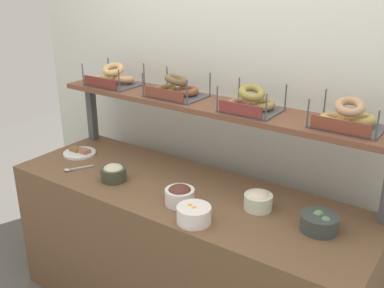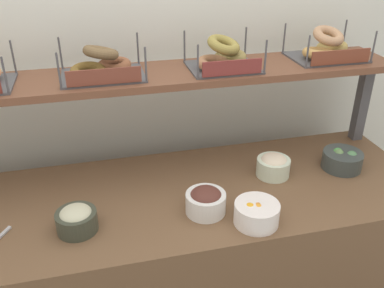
# 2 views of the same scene
# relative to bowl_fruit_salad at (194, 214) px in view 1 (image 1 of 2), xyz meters

# --- Properties ---
(back_wall) EXTENTS (3.29, 0.06, 2.40)m
(back_wall) POSITION_rel_bowl_fruit_salad_xyz_m (-0.24, 0.80, 0.31)
(back_wall) COLOR silver
(back_wall) RESTS_ON ground_plane
(deli_counter) EXTENTS (2.09, 0.70, 0.85)m
(deli_counter) POSITION_rel_bowl_fruit_salad_xyz_m (-0.24, 0.25, -0.47)
(deli_counter) COLOR brown
(deli_counter) RESTS_ON ground_plane
(shelf_riser_left) EXTENTS (0.05, 0.05, 0.40)m
(shelf_riser_left) POSITION_rel_bowl_fruit_salad_xyz_m (-1.22, 0.52, 0.16)
(shelf_riser_left) COLOR #4C4C51
(shelf_riser_left) RESTS_ON deli_counter
(upper_shelf) EXTENTS (2.05, 0.32, 0.03)m
(upper_shelf) POSITION_rel_bowl_fruit_salad_xyz_m (-0.24, 0.52, 0.37)
(upper_shelf) COLOR brown
(upper_shelf) RESTS_ON shelf_riser_left
(bowl_fruit_salad) EXTENTS (0.17, 0.17, 0.09)m
(bowl_fruit_salad) POSITION_rel_bowl_fruit_salad_xyz_m (0.00, 0.00, 0.00)
(bowl_fruit_salad) COLOR white
(bowl_fruit_salad) RESTS_ON deli_counter
(bowl_chocolate_spread) EXTENTS (0.15, 0.15, 0.10)m
(bowl_chocolate_spread) POSITION_rel_bowl_fruit_salad_xyz_m (-0.16, 0.11, 0.01)
(bowl_chocolate_spread) COLOR white
(bowl_chocolate_spread) RESTS_ON deli_counter
(bowl_potato_salad) EXTENTS (0.14, 0.14, 0.10)m
(bowl_potato_salad) POSITION_rel_bowl_fruit_salad_xyz_m (0.19, 0.29, 0.01)
(bowl_potato_salad) COLOR silver
(bowl_potato_salad) RESTS_ON deli_counter
(bowl_tuna_salad) EXTENTS (0.15, 0.15, 0.10)m
(bowl_tuna_salad) POSITION_rel_bowl_fruit_salad_xyz_m (-0.64, 0.12, 0.01)
(bowl_tuna_salad) COLOR #3B4033
(bowl_tuna_salad) RESTS_ON deli_counter
(bowl_veggie_mix) EXTENTS (0.17, 0.17, 0.09)m
(bowl_veggie_mix) POSITION_rel_bowl_fruit_salad_xyz_m (0.51, 0.27, 0.00)
(bowl_veggie_mix) COLOR #3B4341
(bowl_veggie_mix) RESTS_ON deli_counter
(serving_plate_white) EXTENTS (0.21, 0.21, 0.04)m
(serving_plate_white) POSITION_rel_bowl_fruit_salad_xyz_m (-1.09, 0.27, -0.03)
(serving_plate_white) COLOR white
(serving_plate_white) RESTS_ON deli_counter
(serving_spoon_near_plate) EXTENTS (0.11, 0.16, 0.01)m
(serving_spoon_near_plate) POSITION_rel_bowl_fruit_salad_xyz_m (-0.93, 0.08, -0.04)
(serving_spoon_near_plate) COLOR #B7B7BC
(serving_spoon_near_plate) RESTS_ON deli_counter
(bagel_basket_plain) EXTENTS (0.33, 0.25, 0.14)m
(bagel_basket_plain) POSITION_rel_bowl_fruit_salad_xyz_m (-0.98, 0.51, 0.43)
(bagel_basket_plain) COLOR #4C4C51
(bagel_basket_plain) RESTS_ON upper_shelf
(bagel_basket_cinnamon_raisin) EXTENTS (0.33, 0.25, 0.14)m
(bagel_basket_cinnamon_raisin) POSITION_rel_bowl_fruit_salad_xyz_m (-0.48, 0.51, 0.43)
(bagel_basket_cinnamon_raisin) COLOR #4C4C51
(bagel_basket_cinnamon_raisin) RESTS_ON upper_shelf
(bagel_basket_everything) EXTENTS (0.29, 0.26, 0.14)m
(bagel_basket_everything) POSITION_rel_bowl_fruit_salad_xyz_m (0.02, 0.50, 0.43)
(bagel_basket_everything) COLOR #4C4C51
(bagel_basket_everything) RESTS_ON upper_shelf
(bagel_basket_sesame) EXTENTS (0.32, 0.25, 0.14)m
(bagel_basket_sesame) POSITION_rel_bowl_fruit_salad_xyz_m (0.51, 0.53, 0.43)
(bagel_basket_sesame) COLOR #4C4C51
(bagel_basket_sesame) RESTS_ON upper_shelf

